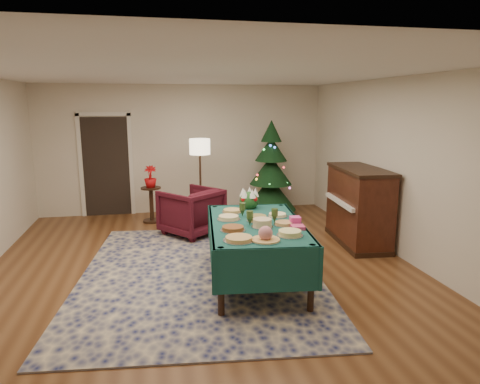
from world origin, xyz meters
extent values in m
plane|color=#593319|center=(0.00, 0.00, 0.00)|extent=(7.00, 7.00, 0.00)
plane|color=white|center=(0.00, 0.00, 2.70)|extent=(7.00, 7.00, 0.00)
plane|color=beige|center=(0.00, 3.50, 1.35)|extent=(6.00, 0.00, 6.00)
plane|color=beige|center=(0.00, -3.50, 1.35)|extent=(6.00, 0.00, 6.00)
plane|color=beige|center=(3.00, 0.00, 1.35)|extent=(0.00, 7.00, 7.00)
cube|color=black|center=(-1.60, 3.48, 1.02)|extent=(0.92, 0.02, 2.04)
cube|color=silver|center=(-2.10, 3.48, 1.05)|extent=(0.08, 0.04, 2.14)
cube|color=silver|center=(-1.10, 3.48, 1.05)|extent=(0.08, 0.04, 2.14)
cube|color=silver|center=(-1.60, 3.48, 2.10)|extent=(1.08, 0.04, 0.08)
cube|color=#141B4B|center=(-0.07, -0.12, 0.01)|extent=(3.62, 4.51, 0.02)
cylinder|color=black|center=(0.03, -1.37, 0.40)|extent=(0.07, 0.07, 0.80)
cylinder|color=black|center=(0.23, 0.48, 0.40)|extent=(0.07, 0.07, 0.80)
cylinder|color=black|center=(1.02, -1.47, 0.40)|extent=(0.07, 0.07, 0.80)
cylinder|color=black|center=(1.23, 0.37, 0.40)|extent=(0.07, 0.07, 0.80)
cube|color=#154C4A|center=(0.63, -0.50, 0.78)|extent=(1.39, 2.14, 0.04)
cube|color=#154C4A|center=(0.74, 0.50, 0.55)|extent=(1.20, 0.16, 0.50)
cube|color=#154C4A|center=(0.52, -1.49, 0.55)|extent=(1.20, 0.16, 0.50)
cube|color=#154C4A|center=(1.20, -0.56, 0.55)|extent=(0.26, 2.05, 0.50)
cube|color=#154C4A|center=(0.05, -0.44, 0.55)|extent=(0.26, 2.05, 0.50)
cylinder|color=silver|center=(0.26, -1.19, 0.81)|extent=(0.35, 0.35, 0.01)
cylinder|color=tan|center=(0.26, -1.19, 0.83)|extent=(0.30, 0.30, 0.04)
cylinder|color=silver|center=(0.55, -1.25, 0.81)|extent=(0.33, 0.33, 0.01)
sphere|color=#CC727A|center=(0.55, -1.25, 0.89)|extent=(0.16, 0.16, 0.16)
cylinder|color=silver|center=(0.88, -1.12, 0.81)|extent=(0.31, 0.31, 0.01)
cylinder|color=#D8D172|center=(0.88, -1.12, 0.84)|extent=(0.26, 0.26, 0.05)
cylinder|color=silver|center=(0.27, -0.79, 0.81)|extent=(0.31, 0.31, 0.01)
cylinder|color=brown|center=(0.27, -0.79, 0.83)|extent=(0.26, 0.26, 0.04)
cylinder|color=silver|center=(0.65, -0.72, 0.81)|extent=(0.27, 0.27, 0.01)
cylinder|color=tan|center=(0.65, -0.72, 0.86)|extent=(0.23, 0.23, 0.10)
cylinder|color=silver|center=(0.95, -0.68, 0.81)|extent=(0.27, 0.27, 0.01)
cylinder|color=#B2844C|center=(0.95, -0.68, 0.83)|extent=(0.23, 0.23, 0.03)
cylinder|color=silver|center=(0.31, -0.29, 0.81)|extent=(0.31, 0.31, 0.01)
cylinder|color=#D8BF7F|center=(0.31, -0.29, 0.83)|extent=(0.26, 0.26, 0.04)
cylinder|color=silver|center=(0.66, -0.43, 0.81)|extent=(0.28, 0.28, 0.01)
cylinder|color=maroon|center=(0.66, -0.43, 0.84)|extent=(0.24, 0.24, 0.06)
cylinder|color=silver|center=(0.98, -0.26, 0.81)|extent=(0.27, 0.27, 0.01)
cylinder|color=#F2EACC|center=(0.98, -0.26, 0.83)|extent=(0.23, 0.23, 0.03)
cylinder|color=silver|center=(0.42, 0.09, 0.81)|extent=(0.29, 0.29, 0.01)
cylinder|color=tan|center=(0.42, 0.09, 0.83)|extent=(0.25, 0.25, 0.03)
cone|color=#2D471E|center=(0.52, -0.15, 0.85)|extent=(0.07, 0.07, 0.10)
cylinder|color=#2D471E|center=(0.52, -0.15, 0.94)|extent=(0.09, 0.09, 0.10)
cone|color=#2D471E|center=(0.86, -0.54, 0.85)|extent=(0.07, 0.07, 0.10)
cylinder|color=#2D471E|center=(0.86, -0.54, 0.94)|extent=(0.09, 0.09, 0.10)
cone|color=#2D471E|center=(0.52, -0.60, 0.85)|extent=(0.07, 0.07, 0.10)
cylinder|color=#2D471E|center=(0.52, -0.60, 0.94)|extent=(0.09, 0.09, 0.10)
cube|color=#D23A6B|center=(1.06, -0.87, 0.82)|extent=(0.18, 0.18, 0.04)
cube|color=#EC419D|center=(1.09, -0.70, 0.85)|extent=(0.14, 0.14, 0.11)
sphere|color=#1E4C1E|center=(0.71, 0.30, 0.91)|extent=(0.28, 0.28, 0.28)
cone|color=white|center=(0.81, 0.30, 1.03)|extent=(0.11, 0.11, 0.13)
cone|color=white|center=(0.74, 0.39, 1.03)|extent=(0.11, 0.11, 0.13)
cone|color=white|center=(0.63, 0.35, 1.03)|extent=(0.11, 0.11, 0.13)
cone|color=white|center=(0.63, 0.24, 1.03)|extent=(0.11, 0.11, 0.13)
cone|color=white|center=(0.74, 0.20, 1.03)|extent=(0.11, 0.11, 0.13)
sphere|color=#B20C0F|center=(0.81, 0.36, 0.95)|extent=(0.07, 0.07, 0.07)
sphere|color=#B20C0F|center=(0.65, 0.39, 0.95)|extent=(0.07, 0.07, 0.07)
sphere|color=#B20C0F|center=(0.61, 0.23, 0.95)|extent=(0.07, 0.07, 0.07)
sphere|color=#B20C0F|center=(0.78, 0.20, 0.95)|extent=(0.07, 0.07, 0.07)
imported|color=#440E19|center=(-0.01, 1.74, 0.46)|extent=(1.22, 1.21, 0.92)
cylinder|color=#A57F3F|center=(0.25, 2.54, 0.01)|extent=(0.28, 0.28, 0.03)
cylinder|color=black|center=(0.25, 2.54, 0.75)|extent=(0.04, 0.04, 1.49)
cylinder|color=#FFEABF|center=(0.25, 2.54, 1.49)|extent=(0.40, 0.40, 0.30)
cylinder|color=black|center=(-0.71, 2.73, 0.02)|extent=(0.35, 0.35, 0.04)
cylinder|color=black|center=(-0.71, 2.73, 0.34)|extent=(0.08, 0.08, 0.65)
cylinder|color=black|center=(-0.71, 2.73, 0.68)|extent=(0.39, 0.39, 0.03)
imported|color=red|center=(-0.71, 2.73, 0.82)|extent=(0.24, 0.42, 0.24)
cylinder|color=black|center=(1.77, 2.90, 0.08)|extent=(0.12, 0.12, 0.16)
cone|color=black|center=(1.77, 2.90, 0.44)|extent=(1.22, 1.22, 0.69)
cone|color=black|center=(1.77, 2.90, 0.94)|extent=(1.00, 1.00, 0.59)
cone|color=black|center=(1.77, 2.90, 1.38)|extent=(0.75, 0.75, 0.49)
cone|color=black|center=(1.77, 2.90, 1.76)|extent=(0.49, 0.49, 0.44)
cube|color=black|center=(2.67, 0.69, 0.04)|extent=(0.75, 1.51, 0.08)
cube|color=black|center=(2.67, 0.69, 0.64)|extent=(0.73, 1.48, 1.19)
cube|color=black|center=(2.67, 0.69, 1.25)|extent=(0.78, 1.53, 0.05)
cube|color=white|center=(2.36, 0.72, 0.72)|extent=(0.22, 1.24, 0.06)
camera|label=1|loc=(-0.64, -5.66, 2.30)|focal=32.00mm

